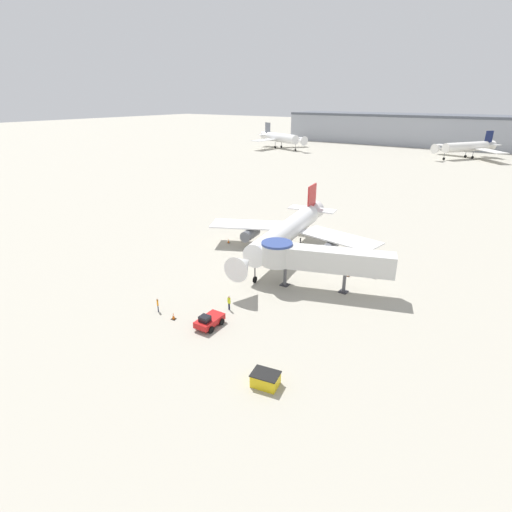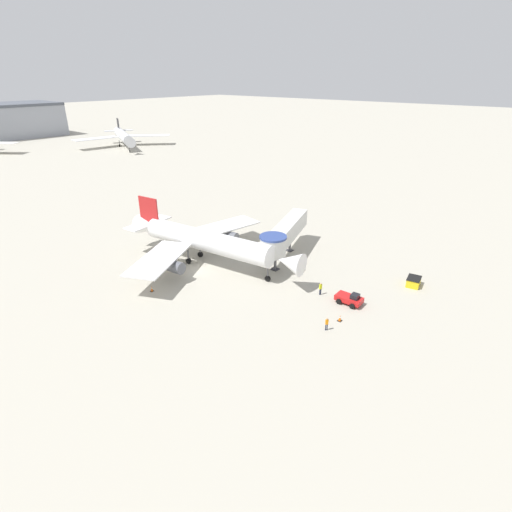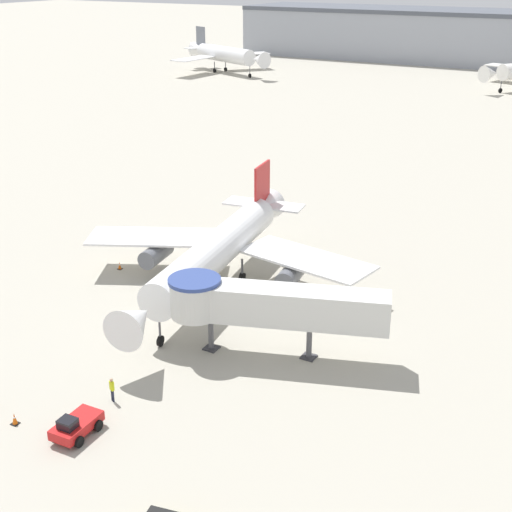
{
  "view_description": "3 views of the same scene",
  "coord_description": "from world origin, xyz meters",
  "px_view_note": "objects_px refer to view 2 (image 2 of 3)",
  "views": [
    {
      "loc": [
        32.31,
        -51.17,
        23.71
      ],
      "look_at": [
        2.25,
        -7.37,
        2.4
      ],
      "focal_mm": 28.0,
      "sensor_mm": 36.0,
      "label": 1
    },
    {
      "loc": [
        -36.05,
        -42.85,
        27.76
      ],
      "look_at": [
        5.26,
        -7.48,
        2.84
      ],
      "focal_mm": 28.0,
      "sensor_mm": 36.0,
      "label": 2
    },
    {
      "loc": [
        35.49,
        -50.35,
        28.52
      ],
      "look_at": [
        8.33,
        -2.18,
        5.6
      ],
      "focal_mm": 50.0,
      "sensor_mm": 36.0,
      "label": 3
    }
  ],
  "objects_px": {
    "traffic_cone_port_wing": "(152,289)",
    "traffic_cone_starboard_wing": "(262,244)",
    "service_container_yellow": "(414,282)",
    "jet_bridge": "(284,235)",
    "pushback_tug_red": "(350,299)",
    "background_jet_black_tail": "(123,136)",
    "main_airplane": "(203,241)",
    "ground_crew_wing_walker": "(321,288)",
    "ground_crew_marshaller": "(327,323)",
    "traffic_cone_apron_front": "(340,318)"
  },
  "relations": [
    {
      "from": "traffic_cone_apron_front",
      "to": "traffic_cone_starboard_wing",
      "type": "xyz_separation_m",
      "value": [
        11.94,
        22.36,
        -0.07
      ]
    },
    {
      "from": "main_airplane",
      "to": "traffic_cone_port_wing",
      "type": "bearing_deg",
      "value": 177.51
    },
    {
      "from": "ground_crew_wing_walker",
      "to": "background_jet_black_tail",
      "type": "bearing_deg",
      "value": 88.23
    },
    {
      "from": "pushback_tug_red",
      "to": "ground_crew_wing_walker",
      "type": "xyz_separation_m",
      "value": [
        -0.49,
        4.2,
        0.31
      ]
    },
    {
      "from": "service_container_yellow",
      "to": "traffic_cone_apron_front",
      "type": "bearing_deg",
      "value": 166.89
    },
    {
      "from": "service_container_yellow",
      "to": "traffic_cone_starboard_wing",
      "type": "distance_m",
      "value": 25.98
    },
    {
      "from": "main_airplane",
      "to": "traffic_cone_port_wing",
      "type": "height_order",
      "value": "main_airplane"
    },
    {
      "from": "traffic_cone_starboard_wing",
      "to": "ground_crew_marshaller",
      "type": "bearing_deg",
      "value": -123.57
    },
    {
      "from": "background_jet_black_tail",
      "to": "traffic_cone_starboard_wing",
      "type": "bearing_deg",
      "value": -86.52
    },
    {
      "from": "traffic_cone_apron_front",
      "to": "background_jet_black_tail",
      "type": "relative_size",
      "value": 0.02
    },
    {
      "from": "service_container_yellow",
      "to": "pushback_tug_red",
      "type": "bearing_deg",
      "value": 156.37
    },
    {
      "from": "main_airplane",
      "to": "background_jet_black_tail",
      "type": "relative_size",
      "value": 0.86
    },
    {
      "from": "jet_bridge",
      "to": "ground_crew_wing_walker",
      "type": "height_order",
      "value": "jet_bridge"
    },
    {
      "from": "pushback_tug_red",
      "to": "traffic_cone_port_wing",
      "type": "xyz_separation_m",
      "value": [
        -15.01,
        22.6,
        -0.38
      ]
    },
    {
      "from": "service_container_yellow",
      "to": "traffic_cone_port_wing",
      "type": "distance_m",
      "value": 37.2
    },
    {
      "from": "traffic_cone_port_wing",
      "to": "traffic_cone_starboard_wing",
      "type": "distance_m",
      "value": 22.57
    },
    {
      "from": "traffic_cone_apron_front",
      "to": "ground_crew_marshaller",
      "type": "bearing_deg",
      "value": 175.19
    },
    {
      "from": "ground_crew_marshaller",
      "to": "ground_crew_wing_walker",
      "type": "relative_size",
      "value": 0.93
    },
    {
      "from": "traffic_cone_starboard_wing",
      "to": "background_jet_black_tail",
      "type": "height_order",
      "value": "background_jet_black_tail"
    },
    {
      "from": "pushback_tug_red",
      "to": "traffic_cone_apron_front",
      "type": "xyz_separation_m",
      "value": [
        -4.42,
        -1.1,
        -0.35
      ]
    },
    {
      "from": "main_airplane",
      "to": "traffic_cone_starboard_wing",
      "type": "height_order",
      "value": "main_airplane"
    },
    {
      "from": "pushback_tug_red",
      "to": "background_jet_black_tail",
      "type": "bearing_deg",
      "value": 66.52
    },
    {
      "from": "traffic_cone_apron_front",
      "to": "background_jet_black_tail",
      "type": "height_order",
      "value": "background_jet_black_tail"
    },
    {
      "from": "traffic_cone_port_wing",
      "to": "traffic_cone_apron_front",
      "type": "distance_m",
      "value": 25.96
    },
    {
      "from": "service_container_yellow",
      "to": "ground_crew_marshaller",
      "type": "xyz_separation_m",
      "value": [
        -17.58,
        3.69,
        0.36
      ]
    },
    {
      "from": "traffic_cone_port_wing",
      "to": "traffic_cone_apron_front",
      "type": "bearing_deg",
      "value": -65.91
    },
    {
      "from": "ground_crew_marshaller",
      "to": "background_jet_black_tail",
      "type": "height_order",
      "value": "background_jet_black_tail"
    },
    {
      "from": "pushback_tug_red",
      "to": "ground_crew_marshaller",
      "type": "bearing_deg",
      "value": -175.57
    },
    {
      "from": "service_container_yellow",
      "to": "background_jet_black_tail",
      "type": "distance_m",
      "value": 140.82
    },
    {
      "from": "jet_bridge",
      "to": "service_container_yellow",
      "type": "height_order",
      "value": "jet_bridge"
    },
    {
      "from": "pushback_tug_red",
      "to": "background_jet_black_tail",
      "type": "distance_m",
      "value": 139.84
    },
    {
      "from": "jet_bridge",
      "to": "main_airplane",
      "type": "bearing_deg",
      "value": 117.59
    },
    {
      "from": "traffic_cone_starboard_wing",
      "to": "ground_crew_marshaller",
      "type": "relative_size",
      "value": 0.4
    },
    {
      "from": "main_airplane",
      "to": "jet_bridge",
      "type": "height_order",
      "value": "main_airplane"
    },
    {
      "from": "service_container_yellow",
      "to": "traffic_cone_port_wing",
      "type": "height_order",
      "value": "service_container_yellow"
    },
    {
      "from": "traffic_cone_port_wing",
      "to": "ground_crew_marshaller",
      "type": "height_order",
      "value": "ground_crew_marshaller"
    },
    {
      "from": "ground_crew_wing_walker",
      "to": "service_container_yellow",
      "type": "bearing_deg",
      "value": -18.72
    },
    {
      "from": "pushback_tug_red",
      "to": "traffic_cone_apron_front",
      "type": "distance_m",
      "value": 4.57
    },
    {
      "from": "traffic_cone_starboard_wing",
      "to": "background_jet_black_tail",
      "type": "relative_size",
      "value": 0.02
    },
    {
      "from": "jet_bridge",
      "to": "pushback_tug_red",
      "type": "xyz_separation_m",
      "value": [
        -5.36,
        -15.05,
        -3.62
      ]
    },
    {
      "from": "traffic_cone_port_wing",
      "to": "traffic_cone_apron_front",
      "type": "height_order",
      "value": "traffic_cone_apron_front"
    },
    {
      "from": "jet_bridge",
      "to": "background_jet_black_tail",
      "type": "distance_m",
      "value": 123.82
    },
    {
      "from": "service_container_yellow",
      "to": "traffic_cone_starboard_wing",
      "type": "bearing_deg",
      "value": 96.4
    },
    {
      "from": "main_airplane",
      "to": "ground_crew_wing_walker",
      "type": "distance_m",
      "value": 20.06
    },
    {
      "from": "traffic_cone_port_wing",
      "to": "ground_crew_wing_walker",
      "type": "bearing_deg",
      "value": -51.7
    },
    {
      "from": "traffic_cone_starboard_wing",
      "to": "ground_crew_wing_walker",
      "type": "xyz_separation_m",
      "value": [
        -8.01,
        -17.06,
        0.73
      ]
    },
    {
      "from": "service_container_yellow",
      "to": "background_jet_black_tail",
      "type": "height_order",
      "value": "background_jet_black_tail"
    },
    {
      "from": "ground_crew_wing_walker",
      "to": "jet_bridge",
      "type": "bearing_deg",
      "value": 81.71
    },
    {
      "from": "background_jet_black_tail",
      "to": "ground_crew_wing_walker",
      "type": "bearing_deg",
      "value": -87.05
    },
    {
      "from": "traffic_cone_port_wing",
      "to": "ground_crew_wing_walker",
      "type": "distance_m",
      "value": 23.44
    }
  ]
}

